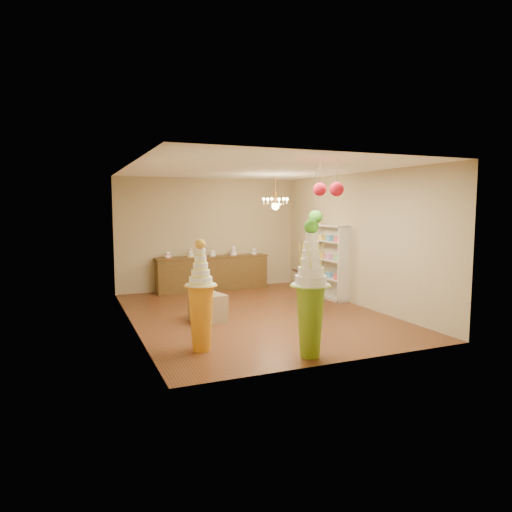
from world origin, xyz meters
name	(u,v)px	position (x,y,z in m)	size (l,w,h in m)	color
floor	(255,314)	(0.00, 0.00, 0.00)	(6.50, 6.50, 0.00)	#542C17
ceiling	(255,169)	(0.00, 0.00, 3.00)	(6.50, 6.50, 0.00)	white
wall_back	(209,234)	(0.00, 3.25, 1.50)	(5.00, 0.04, 3.00)	tan
wall_front	(343,260)	(0.00, -3.25, 1.50)	(5.00, 0.04, 3.00)	tan
wall_left	(131,247)	(-2.50, 0.00, 1.50)	(0.04, 6.50, 3.00)	tan
wall_right	(356,239)	(2.50, 0.00, 1.50)	(0.04, 6.50, 3.00)	tan
pedestal_green	(310,303)	(-0.29, -2.85, 0.82)	(0.63, 0.63, 2.06)	#83B528
pedestal_orange	(201,308)	(-1.71, -1.93, 0.67)	(0.50, 0.50, 1.75)	orange
burlap_riser	(208,308)	(-1.09, -0.23, 0.27)	(0.59, 0.59, 0.54)	olive
sideboard	(212,272)	(0.00, 2.97, 0.48)	(3.04, 0.54, 1.16)	#513A19
shelving_unit	(331,262)	(2.34, 0.80, 0.90)	(0.33, 1.20, 1.80)	beige
round_table	(308,283)	(1.30, 0.05, 0.57)	(0.87, 0.87, 0.89)	black
vase	(308,264)	(1.30, 0.05, 0.99)	(0.20, 0.20, 0.21)	beige
pom_red_left	(320,189)	(0.21, -2.24, 2.52)	(0.21, 0.21, 0.58)	#423D2F
pom_green_mid	(315,217)	(0.70, -1.27, 2.06)	(0.25, 0.25, 1.07)	#423D2F
pom_red_right	(337,189)	(0.42, -2.40, 2.52)	(0.23, 0.23, 0.59)	#423D2F
chandelier	(275,204)	(1.02, 1.18, 2.30)	(0.78, 0.78, 0.85)	#C58A45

